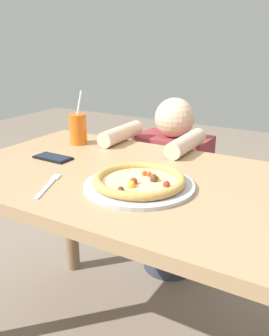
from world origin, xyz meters
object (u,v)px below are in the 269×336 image
at_px(pizza_near, 139,182).
at_px(cell_phone, 54,157).
at_px(diner_seated, 171,195).
at_px(fork, 49,185).
at_px(drink_cup_colored, 78,129).

distance_m(pizza_near, cell_phone, 0.44).
bearing_deg(cell_phone, diner_seated, 66.41).
xyz_separation_m(pizza_near, fork, (-0.26, -0.13, -0.02)).
bearing_deg(pizza_near, drink_cup_colored, 147.93).
relative_size(drink_cup_colored, cell_phone, 1.54).
bearing_deg(fork, pizza_near, 27.28).
xyz_separation_m(fork, diner_seated, (0.07, 0.79, -0.32)).
bearing_deg(fork, cell_phone, 129.06).
bearing_deg(fork, drink_cup_colored, 117.38).
xyz_separation_m(drink_cup_colored, cell_phone, (0.05, -0.22, -0.06)).
xyz_separation_m(pizza_near, drink_cup_colored, (-0.48, 0.30, 0.05)).
bearing_deg(cell_phone, fork, -50.94).
bearing_deg(diner_seated, cell_phone, -113.59).
distance_m(drink_cup_colored, cell_phone, 0.23).
xyz_separation_m(pizza_near, diner_seated, (-0.18, 0.66, -0.33)).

